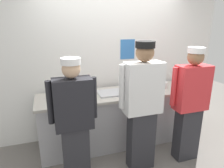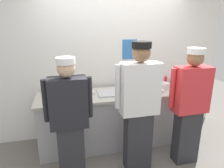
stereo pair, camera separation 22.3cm
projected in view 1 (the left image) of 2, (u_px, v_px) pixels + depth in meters
name	position (u px, v px, depth m)	size (l,w,h in m)	color
ground_plane	(127.00, 153.00, 3.23)	(9.00, 9.00, 0.00)	slate
wall_back	(111.00, 55.00, 3.57)	(4.13, 0.11, 2.88)	white
prep_counter	(120.00, 117.00, 3.43)	(2.63, 0.69, 0.90)	#B2B2B7
chef_near_left	(74.00, 120.00, 2.44)	(0.59, 0.24, 1.61)	#2D2D33
chef_center	(142.00, 105.00, 2.67)	(0.63, 0.24, 1.77)	#2D2D33
chef_far_right	(190.00, 103.00, 2.88)	(0.61, 0.24, 1.67)	#2D2D33
plate_stack_front	(160.00, 84.00, 3.56)	(0.23, 0.23, 0.10)	white
mixing_bowl_steel	(144.00, 86.00, 3.46)	(0.36, 0.36, 0.12)	#B7BABF
sheet_tray	(113.00, 93.00, 3.25)	(0.49, 0.35, 0.02)	#B7BABF
squeeze_bottle_primary	(81.00, 94.00, 2.96)	(0.06, 0.06, 0.18)	#56A333
squeeze_bottle_secondary	(84.00, 89.00, 3.20)	(0.06, 0.06, 0.19)	red
squeeze_bottle_spare	(163.00, 80.00, 3.69)	(0.05, 0.05, 0.19)	red
ramekin_red_sauce	(161.00, 90.00, 3.35)	(0.08, 0.08, 0.04)	white
ramekin_orange_sauce	(92.00, 93.00, 3.19)	(0.09, 0.09, 0.04)	white
ramekin_yellow_sauce	(129.00, 88.00, 3.44)	(0.09, 0.09, 0.04)	white
deli_cup	(51.00, 95.00, 3.07)	(0.09, 0.09, 0.09)	white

